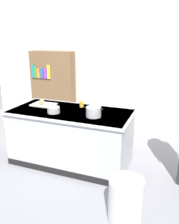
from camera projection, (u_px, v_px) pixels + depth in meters
The scene contains 10 objects.
ground_plane at pixel (72, 161), 4.00m from camera, with size 10.00×10.00×0.00m, color gray.
back_wall at pixel (109, 61), 5.40m from camera, with size 6.40×0.12×3.00m, color silver.
counter_island at pixel (71, 136), 3.85m from camera, with size 1.98×0.98×0.90m.
cutting_board at pixel (44, 105), 4.03m from camera, with size 0.40×0.28×0.02m, color silver.
onion at pixel (42, 102), 3.97m from camera, with size 0.09×0.09×0.09m, color tan.
stock_pot at pixel (94, 112), 3.43m from camera, with size 0.29×0.22×0.15m.
mixing_bowl at pixel (54, 110), 3.61m from camera, with size 0.19×0.19×0.09m, color #B7BABF.
juice_cup at pixel (82, 104), 3.91m from camera, with size 0.07×0.07×0.10m, color yellow.
trash_bin at pixel (126, 200), 2.65m from camera, with size 0.40×0.40×0.52m, color silver.
bookshelf at pixel (53, 86), 5.80m from camera, with size 1.10×0.31×1.70m.
Camera 1 is at (1.57, -3.20, 2.02)m, focal length 37.59 mm.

